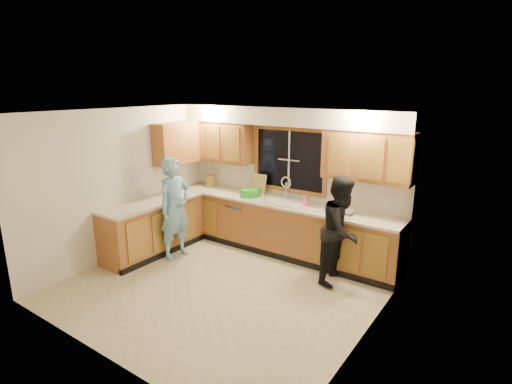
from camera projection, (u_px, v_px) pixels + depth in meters
floor at (221, 288)px, 5.79m from camera, size 4.20×4.20×0.00m
ceiling at (217, 112)px, 5.15m from camera, size 4.20×4.20×0.00m
wall_back at (289, 180)px, 6.98m from camera, size 4.20×0.00×4.20m
wall_left at (122, 184)px, 6.63m from camera, size 0.00×3.80×3.80m
wall_right at (369, 237)px, 4.31m from camera, size 0.00×3.80×3.80m
base_cabinets_back at (279, 228)px, 6.95m from camera, size 4.20×0.60×0.88m
base_cabinets_left at (154, 228)px, 6.95m from camera, size 0.60×1.90×0.88m
countertop_back at (279, 203)px, 6.82m from camera, size 4.20×0.63×0.04m
countertop_left at (153, 203)px, 6.82m from camera, size 0.63×1.90×0.04m
upper_cabinets_left at (220, 142)px, 7.49m from camera, size 1.35×0.33×0.75m
upper_cabinets_right at (368, 156)px, 5.92m from camera, size 1.35×0.33×0.75m
upper_cabinets_return at (176, 143)px, 7.28m from camera, size 0.33×0.90×0.75m
soffit at (285, 116)px, 6.56m from camera, size 4.20×0.35×0.30m
window_frame at (289, 160)px, 6.88m from camera, size 1.44×0.03×1.14m
sink at (280, 205)px, 6.84m from camera, size 0.86×0.52×0.57m
dishwasher at (240, 221)px, 7.42m from camera, size 0.60×0.56×0.82m
stove at (127, 237)px, 6.49m from camera, size 0.58×0.75×0.90m
man at (175, 208)px, 6.65m from camera, size 0.45×0.65×1.72m
woman at (342, 230)px, 5.80m from camera, size 0.66×0.82×1.61m
knife_block at (210, 181)px, 7.80m from camera, size 0.16×0.16×0.23m
cutting_board at (259, 184)px, 7.21m from camera, size 0.29×0.10×0.38m
dish_crate at (251, 193)px, 7.10m from camera, size 0.38×0.36×0.14m
soap_bottle at (306, 200)px, 6.60m from camera, size 0.10×0.10×0.18m
bowl at (346, 212)px, 6.18m from camera, size 0.29×0.29×0.06m
can_left at (262, 197)px, 6.87m from camera, size 0.08×0.08×0.13m
can_right at (263, 198)px, 6.85m from camera, size 0.08×0.08×0.11m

